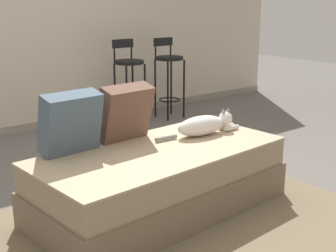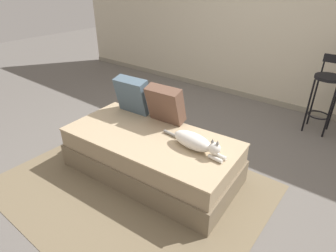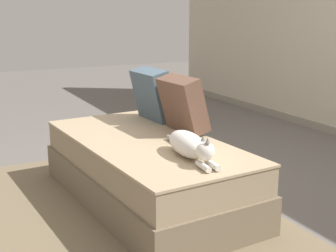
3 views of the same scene
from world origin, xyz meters
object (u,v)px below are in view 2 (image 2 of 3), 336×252
(couch, at_px, (151,154))
(throw_pillow_corner, at_px, (133,95))
(throw_pillow_middle, at_px, (165,104))
(cat, at_px, (195,142))
(bar_stool_near_window, at_px, (326,87))

(couch, relative_size, throw_pillow_corner, 4.40)
(throw_pillow_middle, xyz_separation_m, cat, (0.56, -0.26, -0.13))
(couch, height_order, throw_pillow_corner, throw_pillow_corner)
(throw_pillow_middle, distance_m, bar_stool_near_window, 2.16)
(throw_pillow_middle, xyz_separation_m, bar_stool_near_window, (1.22, 1.78, -0.05))
(throw_pillow_corner, bearing_deg, throw_pillow_middle, 4.02)
(couch, bearing_deg, throw_pillow_corner, 149.85)
(cat, bearing_deg, throw_pillow_middle, 155.32)
(throw_pillow_corner, relative_size, bar_stool_near_window, 0.42)
(couch, height_order, throw_pillow_middle, throw_pillow_middle)
(cat, bearing_deg, couch, -170.86)
(throw_pillow_middle, distance_m, cat, 0.63)
(cat, distance_m, bar_stool_near_window, 2.14)
(cat, height_order, bar_stool_near_window, bar_stool_near_window)
(throw_pillow_middle, height_order, bar_stool_near_window, bar_stool_near_window)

